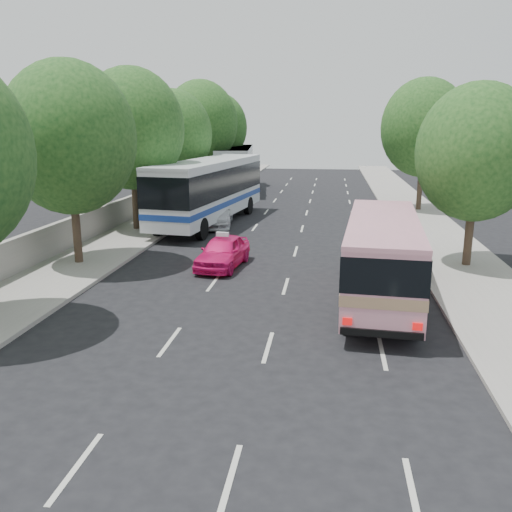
% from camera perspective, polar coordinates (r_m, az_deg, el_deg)
% --- Properties ---
extents(ground, '(120.00, 120.00, 0.00)m').
position_cam_1_polar(ground, '(17.64, -1.22, -6.83)').
color(ground, black).
rests_on(ground, ground).
extents(sidewalk_left, '(4.00, 90.00, 0.15)m').
position_cam_1_polar(sidewalk_left, '(38.46, -9.11, 4.46)').
color(sidewalk_left, '#9E998E').
rests_on(sidewalk_left, ground).
extents(sidewalk_right, '(4.00, 90.00, 0.12)m').
position_cam_1_polar(sidewalk_right, '(37.29, 16.83, 3.72)').
color(sidewalk_right, '#9E998E').
rests_on(sidewalk_right, ground).
extents(low_wall, '(0.30, 90.00, 1.50)m').
position_cam_1_polar(low_wall, '(38.90, -11.70, 5.68)').
color(low_wall, '#9E998E').
rests_on(low_wall, sidewalk_left).
extents(tree_left_b, '(5.70, 5.70, 8.88)m').
position_cam_1_polar(tree_left_b, '(24.83, -19.01, 12.16)').
color(tree_left_b, '#38281E').
rests_on(tree_left_b, ground).
extents(tree_left_c, '(6.00, 6.00, 9.35)m').
position_cam_1_polar(tree_left_c, '(32.26, -12.91, 13.32)').
color(tree_left_c, '#38281E').
rests_on(tree_left_c, ground).
extents(tree_left_d, '(5.52, 5.52, 8.60)m').
position_cam_1_polar(tree_left_d, '(39.84, -8.63, 12.83)').
color(tree_left_d, '#38281E').
rests_on(tree_left_d, ground).
extents(tree_left_e, '(6.30, 6.30, 9.82)m').
position_cam_1_polar(tree_left_e, '(47.54, -5.77, 14.02)').
color(tree_left_e, '#38281E').
rests_on(tree_left_e, ground).
extents(tree_left_f, '(5.88, 5.88, 9.16)m').
position_cam_1_polar(tree_left_f, '(55.39, -3.99, 13.57)').
color(tree_left_f, '#38281E').
rests_on(tree_left_f, ground).
extents(tree_right_near, '(5.10, 5.10, 7.95)m').
position_cam_1_polar(tree_right_near, '(25.03, 22.46, 10.47)').
color(tree_right_near, '#38281E').
rests_on(tree_right_near, ground).
extents(tree_right_far, '(6.00, 6.00, 9.35)m').
position_cam_1_polar(tree_right_far, '(40.76, 17.42, 13.08)').
color(tree_right_far, '#38281E').
rests_on(tree_right_far, ground).
extents(pink_bus, '(3.12, 9.56, 3.00)m').
position_cam_1_polar(pink_bus, '(19.52, 13.16, 0.56)').
color(pink_bus, pink).
rests_on(pink_bus, ground).
extents(pink_taxi, '(2.11, 4.27, 1.40)m').
position_cam_1_polar(pink_taxi, '(23.93, -3.51, 0.45)').
color(pink_taxi, '#E8146A').
rests_on(pink_taxi, ground).
extents(white_pickup, '(2.87, 5.63, 1.56)m').
position_cam_1_polar(white_pickup, '(33.93, -4.40, 4.56)').
color(white_pickup, silver).
rests_on(white_pickup, ground).
extents(tour_coach_front, '(4.71, 13.64, 4.00)m').
position_cam_1_polar(tour_coach_front, '(34.18, -4.93, 7.37)').
color(tour_coach_front, silver).
rests_on(tour_coach_front, ground).
extents(tour_coach_rear, '(4.41, 13.65, 4.01)m').
position_cam_1_polar(tour_coach_rear, '(51.60, -2.17, 9.59)').
color(tour_coach_rear, silver).
rests_on(tour_coach_rear, ground).
extents(taxi_roof_sign, '(0.57, 0.24, 0.18)m').
position_cam_1_polar(taxi_roof_sign, '(23.76, -3.54, 2.31)').
color(taxi_roof_sign, silver).
rests_on(taxi_roof_sign, pink_taxi).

